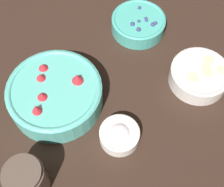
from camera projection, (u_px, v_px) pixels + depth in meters
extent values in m
plane|color=black|center=(84.00, 96.00, 0.85)|extent=(4.00, 4.00, 0.00)
cylinder|color=#56B7A8|center=(56.00, 95.00, 0.81)|extent=(0.24, 0.24, 0.07)
torus|color=#56B7A8|center=(54.00, 89.00, 0.79)|extent=(0.24, 0.24, 0.02)
cylinder|color=red|center=(54.00, 91.00, 0.79)|extent=(0.20, 0.20, 0.02)
cone|color=red|center=(36.00, 109.00, 0.74)|extent=(0.03, 0.03, 0.03)
cone|color=red|center=(41.00, 77.00, 0.79)|extent=(0.04, 0.04, 0.02)
cone|color=red|center=(77.00, 78.00, 0.78)|extent=(0.04, 0.04, 0.03)
cone|color=red|center=(42.00, 96.00, 0.76)|extent=(0.04, 0.04, 0.02)
cone|color=red|center=(43.00, 67.00, 0.81)|extent=(0.04, 0.04, 0.02)
cylinder|color=#47AD9E|center=(138.00, 24.00, 0.95)|extent=(0.16, 0.16, 0.05)
torus|color=#47AD9E|center=(139.00, 20.00, 0.93)|extent=(0.16, 0.16, 0.01)
cylinder|color=navy|center=(139.00, 21.00, 0.94)|extent=(0.13, 0.13, 0.01)
sphere|color=navy|center=(146.00, 19.00, 0.93)|extent=(0.01, 0.01, 0.01)
sphere|color=navy|center=(153.00, 25.00, 0.92)|extent=(0.01, 0.01, 0.01)
sphere|color=navy|center=(139.00, 30.00, 0.91)|extent=(0.01, 0.01, 0.01)
sphere|color=navy|center=(133.00, 24.00, 0.92)|extent=(0.01, 0.01, 0.01)
sphere|color=navy|center=(146.00, 21.00, 0.92)|extent=(0.01, 0.01, 0.01)
sphere|color=navy|center=(140.00, 8.00, 0.95)|extent=(0.01, 0.01, 0.01)
sphere|color=navy|center=(156.00, 23.00, 0.92)|extent=(0.01, 0.01, 0.01)
sphere|color=navy|center=(139.00, 21.00, 0.92)|extent=(0.01, 0.01, 0.01)
cylinder|color=silver|center=(199.00, 76.00, 0.85)|extent=(0.16, 0.16, 0.05)
torus|color=silver|center=(201.00, 72.00, 0.83)|extent=(0.16, 0.16, 0.01)
cylinder|color=beige|center=(200.00, 73.00, 0.84)|extent=(0.13, 0.13, 0.01)
cylinder|color=beige|center=(222.00, 70.00, 0.83)|extent=(0.03, 0.03, 0.01)
cylinder|color=beige|center=(193.00, 78.00, 0.82)|extent=(0.03, 0.03, 0.00)
cylinder|color=beige|center=(206.00, 67.00, 0.84)|extent=(0.03, 0.03, 0.00)
cylinder|color=beige|center=(208.00, 61.00, 0.85)|extent=(0.02, 0.02, 0.01)
cylinder|color=beige|center=(209.00, 60.00, 0.85)|extent=(0.03, 0.03, 0.00)
cylinder|color=beige|center=(208.00, 72.00, 0.83)|extent=(0.03, 0.03, 0.01)
cylinder|color=white|center=(119.00, 136.00, 0.77)|extent=(0.10, 0.10, 0.04)
torus|color=white|center=(119.00, 133.00, 0.76)|extent=(0.10, 0.10, 0.01)
cylinder|color=silver|center=(119.00, 134.00, 0.76)|extent=(0.08, 0.08, 0.01)
ellipsoid|color=silver|center=(119.00, 133.00, 0.76)|extent=(0.05, 0.05, 0.02)
cylinder|color=#4C3D33|center=(27.00, 180.00, 0.69)|extent=(0.09, 0.09, 0.09)
cylinder|color=#3D2316|center=(28.00, 180.00, 0.70)|extent=(0.07, 0.07, 0.07)
cylinder|color=#4C3D33|center=(22.00, 173.00, 0.65)|extent=(0.08, 0.08, 0.01)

